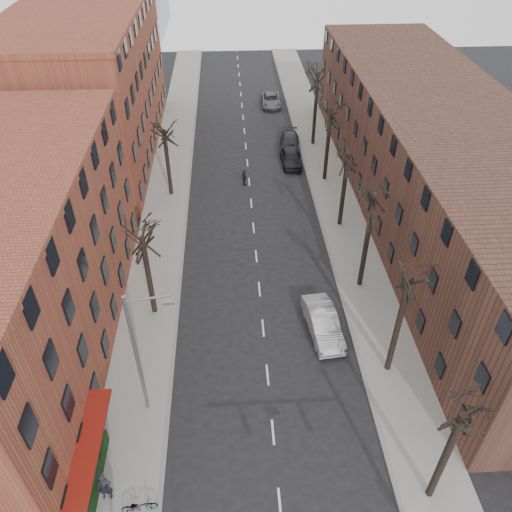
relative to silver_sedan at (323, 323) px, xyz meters
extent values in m
cube|color=gray|center=(-12.00, 19.56, -0.78)|extent=(4.00, 90.00, 0.15)
cube|color=gray|center=(4.00, 19.56, -0.78)|extent=(4.00, 90.00, 0.15)
cube|color=brown|center=(-20.00, 28.56, 6.15)|extent=(12.00, 28.00, 14.00)
cube|color=#502F25|center=(12.00, 14.56, 4.15)|extent=(12.00, 50.00, 10.00)
cube|color=maroon|center=(-13.40, -9.44, -0.85)|extent=(1.20, 7.00, 0.15)
cube|color=black|center=(-13.50, -10.44, -0.20)|extent=(0.80, 6.00, 1.00)
cylinder|color=slate|center=(-11.20, -5.44, 3.65)|extent=(0.20, 0.20, 9.00)
cylinder|color=slate|center=(-10.10, -5.44, 7.95)|extent=(2.39, 0.12, 0.46)
cube|color=slate|center=(-9.10, -5.44, 7.65)|extent=(0.50, 0.22, 0.14)
imported|color=#A2A4A8|center=(0.00, 0.00, 0.00)|extent=(2.38, 5.35, 1.71)
imported|color=black|center=(0.54, 24.01, -0.04)|extent=(2.07, 4.85, 1.63)
imported|color=#22232A|center=(0.85, 27.52, -0.09)|extent=(2.57, 5.43, 1.53)
imported|color=#56585D|center=(-0.20, 40.23, -0.14)|extent=(2.50, 5.21, 1.43)
imported|color=black|center=(-12.61, -10.64, 0.29)|extent=(0.75, 0.51, 1.98)
imported|color=black|center=(-4.51, 19.96, -0.03)|extent=(0.76, 1.05, 1.65)
imported|color=gray|center=(-10.91, -11.43, -0.24)|extent=(1.81, 0.76, 0.93)
camera|label=1|loc=(-5.88, -23.17, 24.47)|focal=35.00mm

